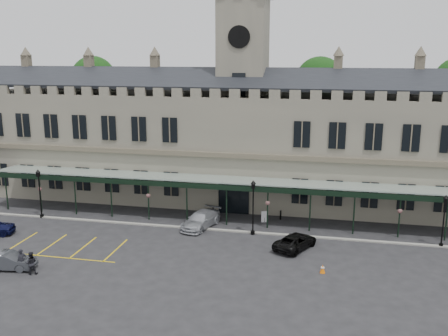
% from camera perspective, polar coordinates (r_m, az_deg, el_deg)
% --- Properties ---
extents(ground, '(140.00, 140.00, 0.00)m').
position_cam_1_polar(ground, '(42.56, -1.69, -9.71)').
color(ground, black).
extents(station_building, '(60.00, 10.36, 17.30)m').
position_cam_1_polar(station_building, '(55.72, 2.11, 2.74)').
color(station_building, '#696557').
rests_on(station_building, ground).
extents(clock_tower, '(5.60, 5.60, 24.80)m').
position_cam_1_polar(clock_tower, '(54.99, 2.18, 9.58)').
color(clock_tower, '#696557').
rests_on(clock_tower, ground).
extents(canopy, '(50.00, 4.10, 4.30)m').
position_cam_1_polar(canopy, '(48.60, 0.36, -3.75)').
color(canopy, '#8C9E93').
rests_on(canopy, ground).
extents(kerb, '(60.00, 0.40, 0.12)m').
position_cam_1_polar(kerb, '(47.53, -0.13, -7.12)').
color(kerb, gray).
rests_on(kerb, ground).
extents(parking_markings, '(16.00, 6.00, 0.01)m').
position_cam_1_polar(parking_markings, '(46.43, -19.39, -8.49)').
color(parking_markings, gold).
rests_on(parking_markings, ground).
extents(tree_behind_left, '(6.00, 6.00, 16.00)m').
position_cam_1_polar(tree_behind_left, '(70.53, -14.67, 9.72)').
color(tree_behind_left, '#332314').
rests_on(tree_behind_left, ground).
extents(tree_behind_mid, '(6.00, 6.00, 16.00)m').
position_cam_1_polar(tree_behind_mid, '(63.22, 10.86, 9.56)').
color(tree_behind_mid, '#332314').
rests_on(tree_behind_mid, ground).
extents(lamp_post_left, '(0.48, 0.48, 5.08)m').
position_cam_1_polar(lamp_post_left, '(53.66, -20.34, -2.28)').
color(lamp_post_left, black).
rests_on(lamp_post_left, ground).
extents(lamp_post_mid, '(0.49, 0.49, 5.19)m').
position_cam_1_polar(lamp_post_mid, '(45.78, 3.35, -3.96)').
color(lamp_post_mid, black).
rests_on(lamp_post_mid, ground).
extents(lamp_post_right, '(0.44, 0.44, 4.70)m').
position_cam_1_polar(lamp_post_right, '(46.86, 23.84, -5.08)').
color(lamp_post_right, black).
rests_on(lamp_post_right, ground).
extents(traffic_cone, '(0.41, 0.41, 0.66)m').
position_cam_1_polar(traffic_cone, '(39.67, 11.21, -11.24)').
color(traffic_cone, orange).
rests_on(traffic_cone, ground).
extents(sign_board, '(0.65, 0.26, 1.15)m').
position_cam_1_polar(sign_board, '(49.84, 4.67, -5.58)').
color(sign_board, black).
rests_on(sign_board, ground).
extents(bollard_left, '(0.16, 0.16, 0.91)m').
position_cam_1_polar(bollard_left, '(52.01, -1.26, -4.85)').
color(bollard_left, black).
rests_on(bollard_left, ground).
extents(bollard_right, '(0.17, 0.17, 0.95)m').
position_cam_1_polar(bollard_right, '(50.79, 6.48, -5.36)').
color(bollard_right, black).
rests_on(bollard_right, ground).
extents(car_left_b, '(4.40, 2.12, 1.39)m').
position_cam_1_polar(car_left_b, '(42.84, -23.47, -9.70)').
color(car_left_b, '#3C3F44').
rests_on(car_left_b, ground).
extents(car_taxi, '(3.47, 5.61, 1.52)m').
position_cam_1_polar(car_taxi, '(48.28, -2.67, -5.93)').
color(car_taxi, '#A8AAB0').
rests_on(car_taxi, ground).
extents(car_van, '(4.02, 5.08, 1.28)m').
position_cam_1_polar(car_van, '(43.69, 8.16, -8.32)').
color(car_van, black).
rests_on(car_van, ground).
extents(person_a, '(0.80, 0.78, 1.85)m').
position_cam_1_polar(person_a, '(41.80, -22.10, -9.80)').
color(person_a, black).
rests_on(person_a, ground).
extents(person_b, '(1.08, 0.99, 1.80)m').
position_cam_1_polar(person_b, '(41.20, -21.18, -10.09)').
color(person_b, black).
rests_on(person_b, ground).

